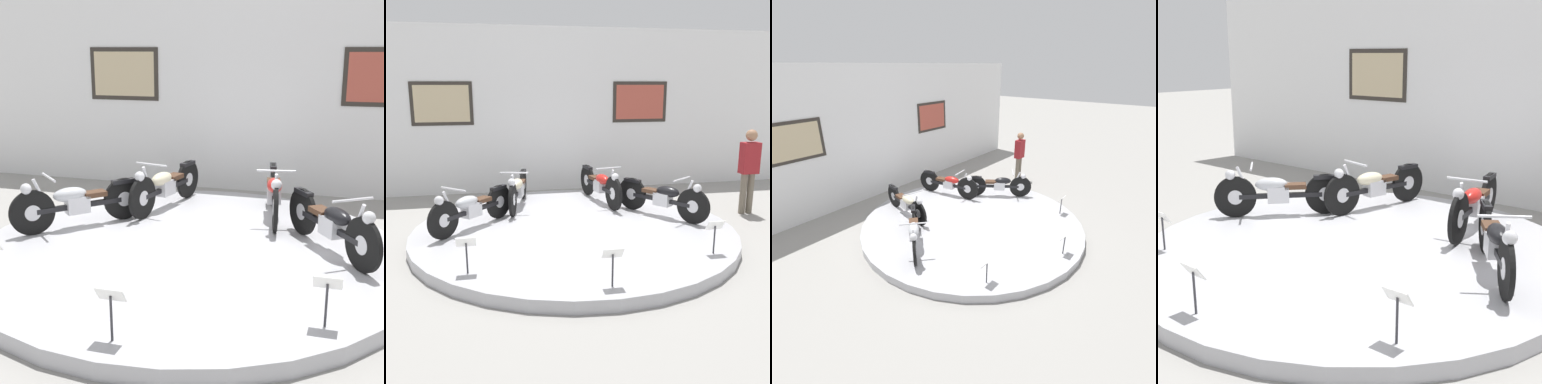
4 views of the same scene
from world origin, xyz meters
The scene contains 9 objects.
ground_plane centered at (0.00, 0.00, 0.00)m, with size 60.00×60.00×0.00m, color gray.
display_platform centered at (0.00, 0.00, 0.09)m, with size 5.54×5.54×0.18m, color #ADADB2.
back_wall centered at (0.00, 3.71, 1.97)m, with size 14.00×0.22×3.93m.
motorcycle_silver centered at (-1.75, 0.27, 0.56)m, with size 1.37×1.49×0.79m.
motorcycle_cream centered at (-0.86, 1.51, 0.56)m, with size 0.61×1.95×0.79m.
motorcycle_red centered at (0.86, 1.51, 0.58)m, with size 0.54×2.01×0.81m.
motorcycle_black centered at (1.74, 0.27, 0.56)m, with size 1.17×1.67×0.79m.
info_placard_front_centre centered at (0.00, -2.42, 0.55)m, with size 0.26×0.11×0.51m.
info_placard_front_right centered at (1.76, -1.65, 0.55)m, with size 0.26×0.11×0.51m.
Camera 1 is at (1.83, -6.21, 2.63)m, focal length 50.00 mm.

